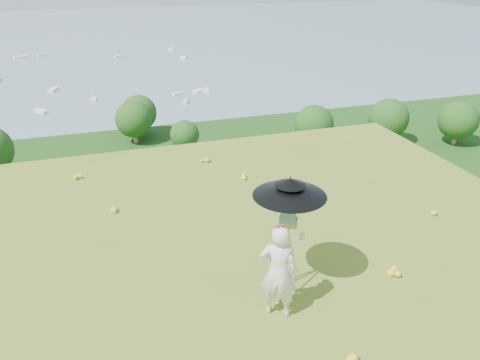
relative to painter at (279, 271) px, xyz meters
name	(u,v)px	position (x,y,z in m)	size (l,w,h in m)	color
ground	(235,302)	(-0.52, 0.43, -0.76)	(14.00, 14.00, 0.00)	#5C7722
forest_slope	(138,311)	(-0.52, 35.43, -29.76)	(140.00, 56.00, 22.00)	#103D10
shoreline_tier	(116,202)	(-0.52, 75.43, -36.76)	(170.00, 28.00, 8.00)	#676152
bay_water	(89,48)	(-0.52, 240.43, -34.76)	(700.00, 700.00, 0.00)	#718BA2
slope_trees	(124,194)	(-0.52, 35.43, -15.76)	(110.00, 50.00, 6.00)	#1E4B16
harbor_town	(112,170)	(-0.52, 75.43, -30.26)	(110.00, 22.00, 5.00)	silver
moored_boats	(57,87)	(-13.02, 161.43, -34.41)	(140.00, 140.00, 0.70)	white
wildflowers	(230,289)	(-0.52, 0.68, -0.70)	(10.00, 10.50, 0.12)	yellow
painter	(279,271)	(0.00, 0.00, 0.00)	(0.55, 0.36, 1.51)	white
field_easel	(287,251)	(0.34, 0.51, -0.04)	(0.54, 0.54, 1.42)	#A86946
sun_umbrella	(289,201)	(0.36, 0.53, 0.82)	(1.10, 1.10, 0.80)	black
painter_cap	(280,228)	(0.00, 0.00, 0.72)	(0.18, 0.21, 0.10)	#D57575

